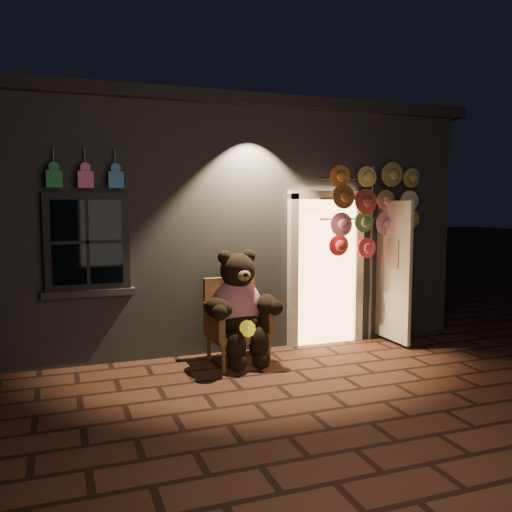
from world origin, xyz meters
TOP-DOWN VIEW (x-y plane):
  - ground at (0.00, 0.00)m, footprint 60.00×60.00m
  - shop_building at (0.00, 3.99)m, footprint 7.30×5.95m
  - wicker_armchair at (-0.14, 1.04)m, footprint 0.77×0.70m
  - teddy_bear at (-0.14, 0.91)m, footprint 1.03×0.82m
  - hat_rack at (2.01, 1.28)m, footprint 1.59×0.22m

SIDE VIEW (x-z plane):
  - ground at x=0.00m, z-range 0.00..0.00m
  - wicker_armchair at x=-0.14m, z-range 0.00..1.06m
  - teddy_bear at x=-0.14m, z-range 0.01..1.43m
  - shop_building at x=0.00m, z-range -0.02..3.49m
  - hat_rack at x=2.01m, z-range 0.68..3.25m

